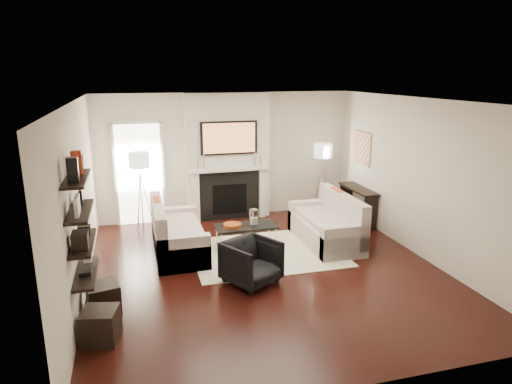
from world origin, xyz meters
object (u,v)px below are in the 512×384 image
object	(u,v)px
lamp_right_shade	(323,151)
lamp_left_shade	(139,160)
loveseat_right_base	(325,232)
loveseat_left_base	(179,242)
coffee_table	(246,226)
ottoman_near	(103,298)
armchair	(251,260)

from	to	relation	value
lamp_right_shade	lamp_left_shade	bearing A→B (deg)	-179.35
loveseat_right_base	lamp_left_shade	distance (m)	3.85
loveseat_left_base	coffee_table	bearing A→B (deg)	-2.25
lamp_right_shade	loveseat_right_base	bearing A→B (deg)	-110.90
lamp_left_shade	ottoman_near	world-z (taller)	lamp_left_shade
loveseat_right_base	armchair	size ratio (longest dim) A/B	2.44
coffee_table	lamp_right_shade	world-z (taller)	lamp_right_shade
loveseat_right_base	ottoman_near	distance (m)	4.20
lamp_right_shade	ottoman_near	size ratio (longest dim) A/B	1.00
loveseat_left_base	loveseat_right_base	size ratio (longest dim) A/B	1.00
loveseat_left_base	coffee_table	world-z (taller)	same
armchair	lamp_left_shade	distance (m)	3.42
loveseat_left_base	lamp_left_shade	world-z (taller)	lamp_left_shade
loveseat_left_base	ottoman_near	distance (m)	2.17
loveseat_right_base	ottoman_near	bearing A→B (deg)	-157.72
loveseat_left_base	armchair	bearing A→B (deg)	-57.98
lamp_left_shade	ottoman_near	distance (m)	3.50
loveseat_right_base	lamp_left_shade	xyz separation A→B (m)	(-3.27, 1.62, 1.24)
loveseat_right_base	armchair	distance (m)	2.18
loveseat_left_base	loveseat_right_base	bearing A→B (deg)	-4.72
loveseat_left_base	armchair	xyz separation A→B (m)	(0.93, -1.49, 0.16)
coffee_table	lamp_left_shade	distance (m)	2.52
armchair	lamp_left_shade	xyz separation A→B (m)	(-1.50, 2.88, 1.08)
loveseat_right_base	lamp_right_shade	distance (m)	2.17
lamp_left_shade	lamp_right_shade	distance (m)	3.90
loveseat_left_base	loveseat_right_base	distance (m)	2.70
loveseat_right_base	lamp_left_shade	size ratio (longest dim) A/B	4.50
coffee_table	armchair	world-z (taller)	armchair
armchair	ottoman_near	bearing A→B (deg)	158.67
armchair	lamp_left_shade	size ratio (longest dim) A/B	1.84
loveseat_left_base	armchair	size ratio (longest dim) A/B	2.44
lamp_right_shade	ottoman_near	bearing A→B (deg)	-144.26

